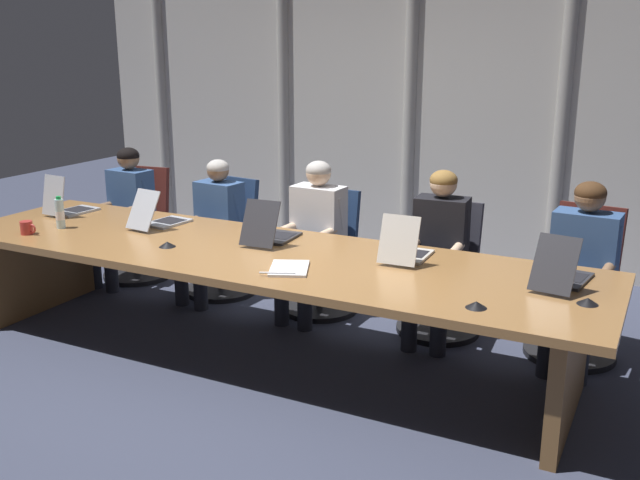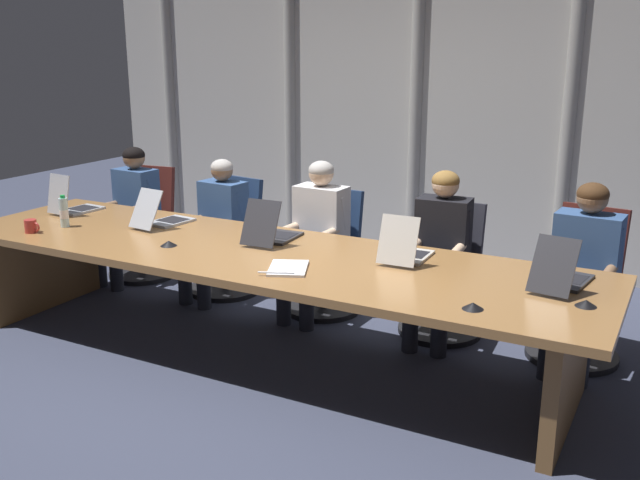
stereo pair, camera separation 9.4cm
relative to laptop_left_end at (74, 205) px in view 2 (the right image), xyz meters
name	(u,v)px [view 2 (the right image)]	position (x,y,z in m)	size (l,w,h in m)	color
ground_plane	(259,355)	(1.84, -0.22, -0.80)	(13.83, 13.83, 0.00)	#383D51
conference_table	(256,270)	(1.84, -0.22, -0.19)	(4.44, 1.19, 0.74)	olive
curtain_backdrop	(413,93)	(1.84, 2.52, 0.77)	(6.92, 0.17, 3.14)	beige
laptop_left_end	(74,205)	(0.00, 0.00, 0.00)	(0.25, 0.41, 0.32)	#A8ADB7
laptop_left_mid	(163,218)	(0.88, 0.02, -0.01)	(0.27, 0.49, 0.28)	#A8ADB7
laptop_center	(272,232)	(1.82, 0.02, 0.00)	(0.27, 0.48, 0.30)	#2D2D33
laptop_right_mid	(406,251)	(2.77, 0.03, 0.00)	(0.25, 0.43, 0.30)	beige
laptop_right_end	(562,276)	(3.71, -0.01, 0.00)	(0.29, 0.53, 0.30)	#2D2D33
office_chair_left_end	(144,235)	(-0.01, 0.79, -0.43)	(0.60, 0.60, 0.96)	#511E19
office_chair_left_mid	(228,249)	(0.90, 0.79, -0.44)	(0.60, 0.60, 0.94)	navy
office_chair_center	(325,265)	(1.82, 0.78, -0.44)	(0.60, 0.60, 0.93)	navy
office_chair_right_mid	(444,284)	(2.79, 0.78, -0.44)	(0.60, 0.60, 0.93)	#2D2D38
office_chair_right_end	(579,303)	(3.71, 0.79, -0.43)	(0.60, 0.61, 0.99)	#511E19
person_left_end	(129,206)	(-0.01, 0.62, -0.14)	(0.40, 0.56, 1.16)	#335184
person_left_mid	(216,221)	(0.91, 0.62, -0.16)	(0.41, 0.57, 1.13)	#335184
person_center	(315,230)	(1.82, 0.63, -0.12)	(0.41, 0.56, 1.18)	silver
person_right_mid	(439,247)	(2.79, 0.63, -0.12)	(0.39, 0.56, 1.19)	black
person_right_end	(583,265)	(3.73, 0.63, -0.12)	(0.44, 0.56, 1.19)	#335184
water_bottle_primary	(64,212)	(0.29, -0.36, 0.05)	(0.06, 0.06, 0.23)	silver
coffee_mug_near	(31,226)	(0.21, -0.59, -0.01)	(0.13, 0.08, 0.09)	#B2332D
conference_mic_left_side	(586,303)	(3.88, -0.29, -0.04)	(0.11, 0.11, 0.04)	black
conference_mic_middle	(169,243)	(1.28, -0.40, -0.04)	(0.11, 0.11, 0.04)	black
conference_mic_right_side	(473,306)	(3.38, -0.59, -0.04)	(0.11, 0.11, 0.04)	black
spiral_notepad	(288,268)	(2.23, -0.48, -0.05)	(0.32, 0.37, 0.03)	silver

